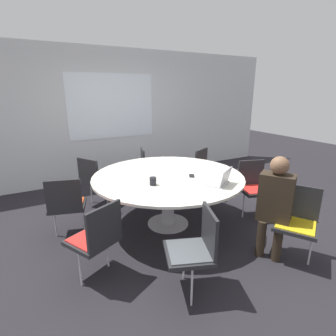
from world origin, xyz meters
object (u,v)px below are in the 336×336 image
(chair_1, at_px, (254,184))
(chair_3, at_px, (150,166))
(handbag, at_px, (178,180))
(chair_7, at_px, (195,245))
(chair_0, at_px, (297,218))
(person_0, at_px, (275,200))
(chair_2, at_px, (207,169))
(cell_phone, at_px, (192,176))
(chair_4, at_px, (95,178))
(coffee_cup, at_px, (153,181))
(chair_5, at_px, (66,202))
(laptop, at_px, (221,181))
(chair_6, at_px, (97,235))

(chair_1, height_order, chair_3, same)
(handbag, bearing_deg, chair_7, -117.69)
(chair_0, bearing_deg, person_0, 18.95)
(chair_0, distance_m, chair_2, 2.06)
(chair_0, bearing_deg, cell_phone, -2.41)
(chair_4, bearing_deg, handbag, 63.65)
(cell_phone, bearing_deg, coffee_cup, -174.26)
(handbag, bearing_deg, chair_4, -174.99)
(chair_5, distance_m, chair_7, 1.83)
(chair_7, distance_m, person_0, 1.13)
(chair_0, distance_m, chair_1, 1.10)
(chair_7, xyz_separation_m, cell_phone, (0.67, 1.09, 0.26))
(chair_7, bearing_deg, chair_0, -73.64)
(chair_2, bearing_deg, laptop, 32.62)
(chair_1, distance_m, chair_2, 1.02)
(chair_0, relative_size, chair_7, 1.00)
(handbag, bearing_deg, person_0, -95.06)
(chair_2, xyz_separation_m, cell_phone, (-0.92, -0.85, 0.26))
(person_0, xyz_separation_m, coffee_cup, (-1.06, 0.96, 0.10))
(chair_2, distance_m, chair_7, 2.51)
(laptop, distance_m, cell_phone, 0.48)
(chair_2, relative_size, coffee_cup, 8.53)
(chair_0, distance_m, laptop, 0.94)
(chair_3, xyz_separation_m, person_0, (0.38, -2.53, 0.20))
(chair_5, distance_m, laptop, 1.97)
(chair_6, height_order, cell_phone, chair_6)
(chair_1, bearing_deg, chair_0, 86.75)
(chair_3, relative_size, person_0, 0.71)
(chair_3, relative_size, handbag, 2.35)
(chair_1, relative_size, person_0, 0.71)
(chair_1, distance_m, chair_3, 1.93)
(coffee_cup, distance_m, cell_phone, 0.62)
(chair_1, bearing_deg, chair_3, -41.34)
(chair_0, distance_m, coffee_cup, 1.71)
(chair_0, distance_m, cell_phone, 1.37)
(chair_3, bearing_deg, cell_phone, 14.37)
(chair_1, height_order, coffee_cup, coffee_cup)
(chair_6, xyz_separation_m, handbag, (2.09, 1.93, -0.36))
(chair_4, relative_size, handbag, 2.35)
(chair_0, bearing_deg, chair_5, 22.02)
(chair_1, relative_size, chair_2, 1.00)
(chair_5, height_order, chair_7, same)
(chair_4, xyz_separation_m, person_0, (1.46, -2.33, 0.20))
(chair_3, bearing_deg, chair_1, 47.10)
(chair_2, xyz_separation_m, person_0, (-0.47, -1.88, 0.20))
(chair_6, bearing_deg, chair_7, -65.90)
(chair_0, relative_size, coffee_cup, 8.53)
(chair_0, xyz_separation_m, coffee_cup, (-1.25, 1.12, 0.30))
(chair_2, xyz_separation_m, laptop, (-0.79, -1.31, 0.31))
(chair_0, distance_m, person_0, 0.32)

